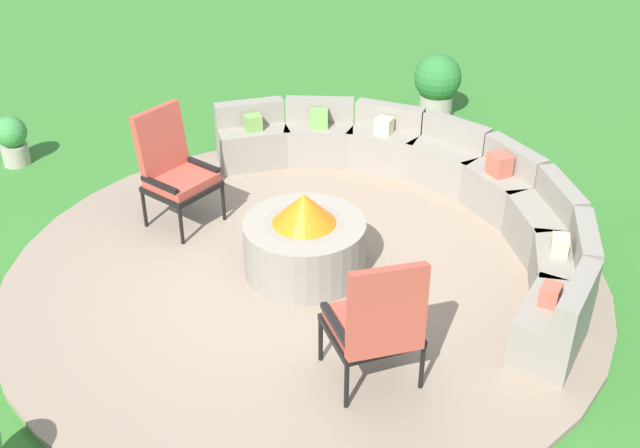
% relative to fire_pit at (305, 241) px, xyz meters
% --- Properties ---
extents(ground_plane, '(24.00, 24.00, 0.00)m').
position_rel_fire_pit_xyz_m(ground_plane, '(0.00, 0.00, -0.37)').
color(ground_plane, '#387A2D').
extents(patio_circle, '(5.33, 5.33, 0.06)m').
position_rel_fire_pit_xyz_m(patio_circle, '(0.00, 0.00, -0.34)').
color(patio_circle, gray).
rests_on(patio_circle, ground_plane).
extents(fire_pit, '(1.08, 1.08, 0.77)m').
position_rel_fire_pit_xyz_m(fire_pit, '(0.00, 0.00, 0.00)').
color(fire_pit, gray).
rests_on(fire_pit, patio_circle).
extents(curved_stone_bench, '(4.69, 2.36, 0.69)m').
position_rel_fire_pit_xyz_m(curved_stone_bench, '(0.26, 1.58, -0.02)').
color(curved_stone_bench, gray).
rests_on(curved_stone_bench, patio_circle).
extents(lounge_chair_front_left, '(0.63, 0.64, 1.14)m').
position_rel_fire_pit_xyz_m(lounge_chair_front_left, '(-1.52, -0.21, 0.27)').
color(lounge_chair_front_left, black).
rests_on(lounge_chair_front_left, patio_circle).
extents(lounge_chair_front_right, '(0.81, 0.83, 1.10)m').
position_rel_fire_pit_xyz_m(lounge_chair_front_right, '(1.37, -0.70, 0.25)').
color(lounge_chair_front_right, black).
rests_on(lounge_chair_front_right, patio_circle).
extents(potted_plant_1, '(0.35, 0.35, 0.57)m').
position_rel_fire_pit_xyz_m(potted_plant_1, '(-3.95, -0.62, -0.06)').
color(potted_plant_1, '#A89E8E').
rests_on(potted_plant_1, ground_plane).
extents(potted_plant_5, '(0.60, 0.60, 0.81)m').
position_rel_fire_pit_xyz_m(potted_plant_5, '(-1.24, 3.76, 0.07)').
color(potted_plant_5, '#A89E8E').
rests_on(potted_plant_5, ground_plane).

